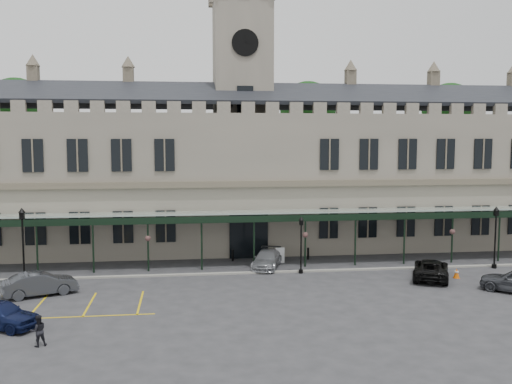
{
  "coord_description": "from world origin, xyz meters",
  "views": [
    {
      "loc": [
        -5.22,
        -35.52,
        10.06
      ],
      "look_at": [
        0.0,
        6.0,
        6.0
      ],
      "focal_mm": 40.0,
      "sensor_mm": 36.0,
      "label": 1
    }
  ],
  "objects": [
    {
      "name": "canopy",
      "position": [
        0.0,
        7.46,
        2.4
      ],
      "size": [
        50.0,
        4.1,
        4.3
      ],
      "color": "#8C9E93",
      "rests_on": "ground"
    },
    {
      "name": "station_building",
      "position": [
        0.0,
        15.91,
        6.47
      ],
      "size": [
        60.0,
        10.36,
        17.3
      ],
      "color": "slate",
      "rests_on": "ground"
    },
    {
      "name": "ground",
      "position": [
        0.0,
        0.0,
        0.0
      ],
      "size": [
        140.0,
        140.0,
        0.0
      ],
      "primitive_type": "plane",
      "color": "#2E2E30"
    },
    {
      "name": "kerb",
      "position": [
        0.0,
        5.5,
        0.06
      ],
      "size": [
        60.0,
        0.4,
        0.12
      ],
      "primitive_type": "cube",
      "color": "gray",
      "rests_on": "ground"
    },
    {
      "name": "bollard_right",
      "position": [
        4.8,
        9.72,
        0.49
      ],
      "size": [
        0.17,
        0.17,
        0.98
      ],
      "primitive_type": "cylinder",
      "color": "black",
      "rests_on": "ground"
    },
    {
      "name": "bollard_left",
      "position": [
        -1.42,
        9.91,
        0.47
      ],
      "size": [
        0.17,
        0.17,
        0.94
      ],
      "primitive_type": "cylinder",
      "color": "black",
      "rests_on": "ground"
    },
    {
      "name": "clock_tower",
      "position": [
        0.0,
        16.0,
        13.11
      ],
      "size": [
        5.6,
        5.6,
        24.8
      ],
      "color": "slate",
      "rests_on": "ground"
    },
    {
      "name": "parking_markings",
      "position": [
        -14.0,
        -1.5,
        0.0
      ],
      "size": [
        16.0,
        6.0,
        0.01
      ],
      "primitive_type": null,
      "color": "gold",
      "rests_on": "ground"
    },
    {
      "name": "tree_behind_mid",
      "position": [
        8.0,
        25.0,
        12.81
      ],
      "size": [
        6.0,
        6.0,
        16.0
      ],
      "color": "#332314",
      "rests_on": "ground"
    },
    {
      "name": "lamp_post_right",
      "position": [
        18.32,
        4.88,
        2.84
      ],
      "size": [
        0.45,
        0.45,
        4.78
      ],
      "color": "black",
      "rests_on": "ground"
    },
    {
      "name": "car_taxi",
      "position": [
        1.0,
        7.22,
        0.67
      ],
      "size": [
        3.17,
        4.93,
        1.33
      ],
      "primitive_type": "imported",
      "rotation": [
        0.0,
        0.0,
        -0.31
      ],
      "color": "gray",
      "rests_on": "ground"
    },
    {
      "name": "tree_behind_left",
      "position": [
        -22.0,
        25.0,
        12.81
      ],
      "size": [
        6.0,
        6.0,
        16.0
      ],
      "color": "#332314",
      "rests_on": "ground"
    },
    {
      "name": "person_b",
      "position": [
        -12.3,
        -7.81,
        0.77
      ],
      "size": [
        0.92,
        0.84,
        1.54
      ],
      "primitive_type": "imported",
      "rotation": [
        0.0,
        0.0,
        3.57
      ],
      "color": "black",
      "rests_on": "ground"
    },
    {
      "name": "traffic_cone",
      "position": [
        13.99,
        2.31,
        0.35
      ],
      "size": [
        0.44,
        0.44,
        0.71
      ],
      "rotation": [
        0.0,
        0.0,
        -0.11
      ],
      "color": "#E55D07",
      "rests_on": "ground"
    },
    {
      "name": "sign_board",
      "position": [
        2.28,
        8.71,
        0.61
      ],
      "size": [
        0.73,
        0.1,
        1.25
      ],
      "rotation": [
        0.0,
        0.0,
        0.07
      ],
      "color": "black",
      "rests_on": "ground"
    },
    {
      "name": "tree_behind_right",
      "position": [
        24.0,
        25.0,
        12.81
      ],
      "size": [
        6.0,
        6.0,
        16.0
      ],
      "color": "#332314",
      "rests_on": "ground"
    },
    {
      "name": "car_left_b",
      "position": [
        -14.45,
        1.37,
        0.75
      ],
      "size": [
        4.84,
        3.3,
        1.51
      ],
      "primitive_type": "imported",
      "rotation": [
        0.0,
        0.0,
        1.98
      ],
      "color": "#35373C",
      "rests_on": "ground"
    },
    {
      "name": "lamp_post_left",
      "position": [
        -16.41,
        5.17,
        3.08
      ],
      "size": [
        0.49,
        0.49,
        5.19
      ],
      "color": "black",
      "rests_on": "ground"
    },
    {
      "name": "lamp_post_mid",
      "position": [
        3.24,
        5.11,
        2.52
      ],
      "size": [
        0.4,
        0.4,
        4.25
      ],
      "color": "black",
      "rests_on": "ground"
    },
    {
      "name": "car_van",
      "position": [
        12.07,
        2.34,
        0.7
      ],
      "size": [
        4.24,
        5.57,
        1.41
      ],
      "primitive_type": "imported",
      "rotation": [
        0.0,
        0.0,
        2.71
      ],
      "color": "black",
      "rests_on": "ground"
    }
  ]
}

